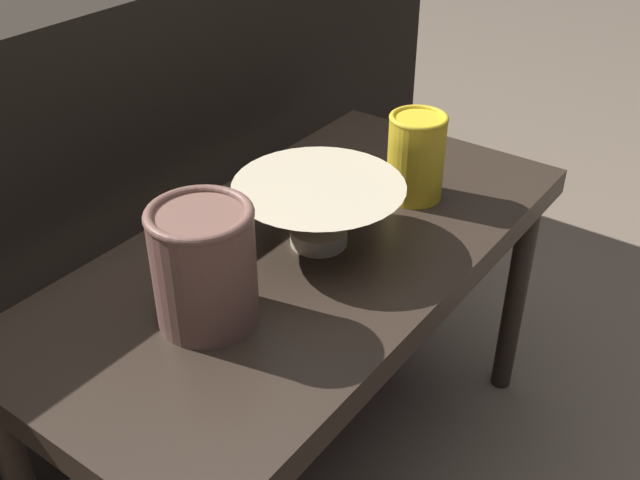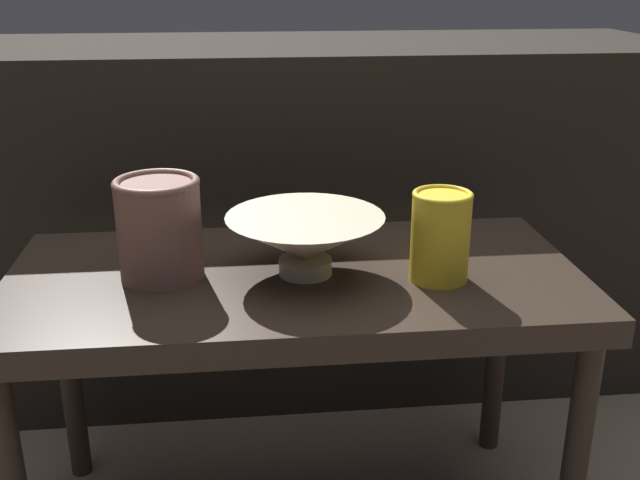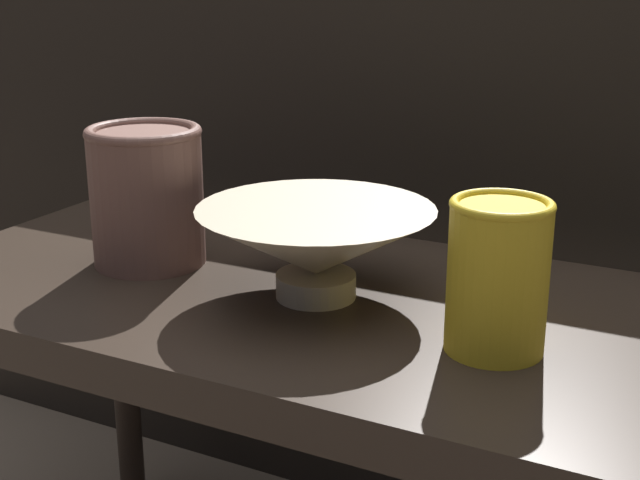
# 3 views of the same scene
# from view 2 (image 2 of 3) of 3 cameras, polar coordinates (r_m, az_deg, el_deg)

# --- Properties ---
(table) EXTENTS (0.83, 0.41, 0.45)m
(table) POSITION_cam_2_polar(r_m,az_deg,el_deg) (1.11, -1.92, -4.81)
(table) COLOR #2D231C
(table) RESTS_ON ground_plane
(couch_backdrop) EXTENTS (1.67, 0.50, 0.72)m
(couch_backdrop) POSITION_cam_2_polar(r_m,az_deg,el_deg) (1.65, -3.36, 2.24)
(couch_backdrop) COLOR black
(couch_backdrop) RESTS_ON ground_plane
(bowl) EXTENTS (0.23, 0.23, 0.09)m
(bowl) POSITION_cam_2_polar(r_m,az_deg,el_deg) (1.06, -1.13, 0.10)
(bowl) COLOR #C1B293
(bowl) RESTS_ON table
(vase_textured_left) EXTENTS (0.12, 0.12, 0.15)m
(vase_textured_left) POSITION_cam_2_polar(r_m,az_deg,el_deg) (1.07, -12.13, 0.97)
(vase_textured_left) COLOR brown
(vase_textured_left) RESTS_ON table
(vase_colorful_right) EXTENTS (0.08, 0.08, 0.13)m
(vase_colorful_right) POSITION_cam_2_polar(r_m,az_deg,el_deg) (1.06, 9.16, 0.38)
(vase_colorful_right) COLOR gold
(vase_colorful_right) RESTS_ON table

